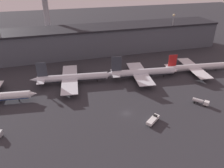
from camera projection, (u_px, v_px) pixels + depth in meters
ground at (126, 113)px, 99.71m from camera, size 600.00×600.00×0.00m
terminal_building at (91, 40)px, 165.76m from camera, size 203.36×26.26×20.20m
airplane_1 at (72, 78)px, 124.01m from camera, size 47.26×37.86×13.84m
airplane_2 at (142, 73)px, 129.81m from camera, size 46.48×32.91×14.72m
airplane_3 at (196, 67)px, 138.05m from camera, size 47.41×32.87×12.44m
service_vehicle_0 at (201, 101)px, 105.74m from camera, size 6.57×7.17×2.60m
service_vehicle_1 at (153, 120)px, 93.35m from camera, size 7.73×6.72×2.83m
lamp_post_0 at (2, 42)px, 138.26m from camera, size 1.80×1.80×27.70m
lamp_post_1 at (172, 28)px, 167.14m from camera, size 1.80×1.80×28.58m
control_tower at (46, 12)px, 176.28m from camera, size 9.00×9.00×47.03m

